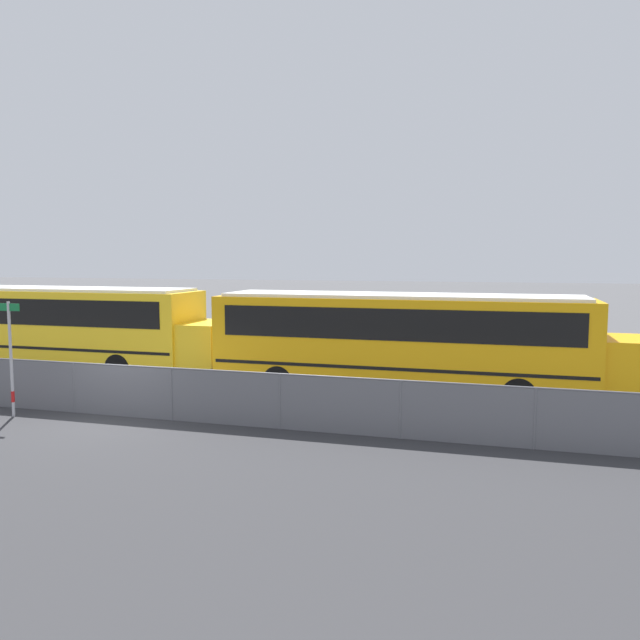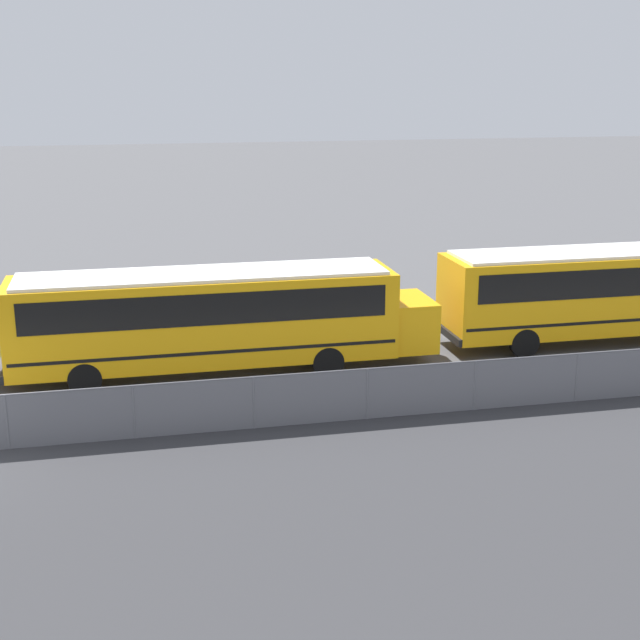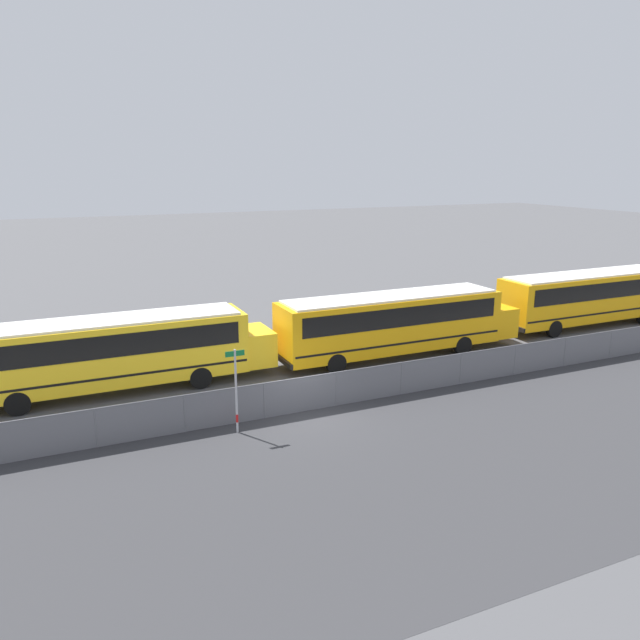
{
  "view_description": "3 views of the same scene",
  "coord_description": "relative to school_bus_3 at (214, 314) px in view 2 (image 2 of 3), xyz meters",
  "views": [
    {
      "loc": [
        9.78,
        -14.52,
        4.31
      ],
      "look_at": [
        4.03,
        5.52,
        2.23
      ],
      "focal_mm": 35.0,
      "sensor_mm": 36.0,
      "label": 1
    },
    {
      "loc": [
        4.59,
        -21.48,
        8.92
      ],
      "look_at": [
        10.29,
        4.13,
        1.66
      ],
      "focal_mm": 50.0,
      "sensor_mm": 36.0,
      "label": 2
    },
    {
      "loc": [
        -8.81,
        -21.1,
        9.49
      ],
      "look_at": [
        3.21,
        5.25,
        2.18
      ],
      "focal_mm": 35.0,
      "sensor_mm": 36.0,
      "label": 3
    }
  ],
  "objects": [
    {
      "name": "school_bus_3",
      "position": [
        0.0,
        0.0,
        0.0
      ],
      "size": [
        13.04,
        2.61,
        3.19
      ],
      "color": "orange",
      "rests_on": "ground_plane"
    },
    {
      "name": "school_bus_4",
      "position": [
        13.84,
        0.55,
        0.0
      ],
      "size": [
        13.04,
        2.61,
        3.19
      ],
      "color": "orange",
      "rests_on": "ground_plane"
    }
  ]
}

